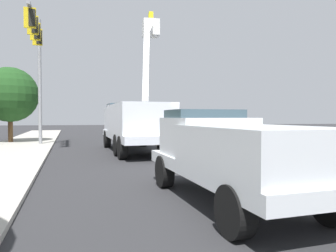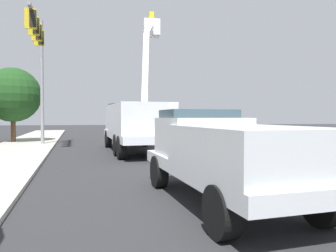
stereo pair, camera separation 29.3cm
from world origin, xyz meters
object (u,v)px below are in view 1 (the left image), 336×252
(traffic_cone_trailing, at_px, (149,139))
(traffic_signal_mast, at_px, (37,50))
(utility_bucket_truck, at_px, (134,121))
(passing_minivan, at_px, (173,128))
(traffic_cone_mid_rear, at_px, (177,146))
(traffic_cone_mid_front, at_px, (245,163))
(service_pickup_truck, at_px, (231,152))

(traffic_cone_trailing, relative_size, traffic_signal_mast, 0.09)
(utility_bucket_truck, xyz_separation_m, passing_minivan, (7.93, -3.79, -0.66))
(utility_bucket_truck, xyz_separation_m, traffic_cone_mid_rear, (-1.43, -2.03, -1.26))
(utility_bucket_truck, height_order, traffic_signal_mast, traffic_signal_mast)
(traffic_cone_mid_rear, bearing_deg, traffic_signal_mast, 60.51)
(passing_minivan, height_order, traffic_cone_mid_rear, passing_minivan)
(traffic_cone_mid_front, height_order, traffic_cone_mid_rear, traffic_cone_mid_rear)
(utility_bucket_truck, bearing_deg, service_pickup_truck, -173.45)
(utility_bucket_truck, height_order, service_pickup_truck, utility_bucket_truck)
(traffic_cone_mid_rear, bearing_deg, traffic_cone_mid_front, -171.07)
(passing_minivan, bearing_deg, traffic_cone_trailing, 145.29)
(service_pickup_truck, relative_size, traffic_cone_trailing, 8.02)
(service_pickup_truck, relative_size, passing_minivan, 1.16)
(service_pickup_truck, relative_size, traffic_cone_mid_front, 7.98)
(traffic_cone_trailing, xyz_separation_m, traffic_signal_mast, (-1.60, 6.87, 5.45))
(utility_bucket_truck, distance_m, traffic_cone_mid_rear, 2.79)
(traffic_signal_mast, bearing_deg, utility_bucket_truck, -117.21)
(traffic_cone_mid_front, xyz_separation_m, traffic_signal_mast, (10.24, 8.47, 5.45))
(service_pickup_truck, height_order, passing_minivan, service_pickup_truck)
(traffic_signal_mast, bearing_deg, service_pickup_truck, -153.35)
(traffic_cone_trailing, bearing_deg, utility_bucket_truck, 162.90)
(service_pickup_truck, xyz_separation_m, passing_minivan, (18.48, -2.58, -0.15))
(service_pickup_truck, bearing_deg, traffic_cone_mid_front, -29.31)
(passing_minivan, relative_size, traffic_cone_mid_rear, 6.62)
(utility_bucket_truck, relative_size, traffic_cone_mid_rear, 11.20)
(utility_bucket_truck, distance_m, traffic_cone_trailing, 4.81)
(utility_bucket_truck, relative_size, passing_minivan, 1.69)
(utility_bucket_truck, relative_size, service_pickup_truck, 1.45)
(utility_bucket_truck, distance_m, service_pickup_truck, 10.63)
(traffic_cone_mid_rear, distance_m, traffic_cone_trailing, 5.90)
(traffic_cone_mid_rear, bearing_deg, service_pickup_truck, 174.85)
(utility_bucket_truck, height_order, passing_minivan, utility_bucket_truck)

